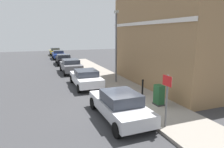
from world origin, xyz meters
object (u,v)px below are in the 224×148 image
Objects in this scene: car_grey at (71,66)px; utility_cabinet at (159,96)px; bollard_near_cabinet at (143,86)px; car_black at (64,59)px; street_sign at (167,93)px; lamppost at (116,44)px; car_blue at (58,54)px; car_silver at (119,105)px; car_white at (86,78)px; car_yellow at (55,51)px.

utility_cabinet is at bearing -166.27° from car_grey.
car_black is at bearing 99.91° from bollard_near_cabinet.
street_sign is at bearing -174.40° from car_black.
car_grey is 7.09m from lamppost.
bollard_near_cabinet is at bearing -171.48° from car_blue.
car_silver reaches higher than utility_cabinet.
car_silver is 1.04× the size of car_blue.
car_blue is (0.01, 6.16, 0.02)m from car_black.
car_blue is (0.13, 12.50, -0.04)m from car_grey.
car_white is at bearing -178.72° from lamppost.
car_white is 3.66m from lamppost.
car_silver is 25.09m from car_blue.
car_yellow is (0.18, 17.98, -0.04)m from car_grey.
car_silver is 30.57m from car_yellow.
car_white is 18.60m from car_blue.
car_blue is at bearing -0.31° from car_grey.
car_yellow is 0.74× the size of lamppost.
car_black is 3.64× the size of utility_cabinet.
bollard_near_cabinet is at bearing -168.53° from car_black.
car_grey is (-0.11, 6.10, 0.05)m from car_white.
street_sign reaches higher than car_white.
car_black reaches higher than bollard_near_cabinet.
utility_cabinet is at bearing -175.66° from car_yellow.
bollard_near_cabinet is at bearing 72.53° from street_sign.
lamppost is (2.57, -18.54, 2.58)m from car_blue.
car_silver is 1.08× the size of car_black.
lamppost is at bearing -166.66° from car_black.
bollard_near_cabinet is 4.72m from lamppost.
car_yellow is at bearing 92.48° from street_sign.
street_sign is at bearing -142.43° from car_silver.
car_silver reaches higher than car_black.
car_silver is at bearing -178.45° from car_white.
lamppost is (2.58, -12.38, 2.60)m from car_black.
lamppost reaches higher than street_sign.
car_black is 20.79m from street_sign.
car_blue is (0.01, 18.60, 0.01)m from car_white.
car_blue is 1.02× the size of car_yellow.
street_sign reaches higher than car_silver.
car_grey is 3.64× the size of utility_cabinet.
car_black is 4.02× the size of bollard_near_cabinet.
lamppost is (2.52, -24.02, 2.58)m from car_yellow.
car_white reaches higher than utility_cabinet.
car_black is 1.82× the size of street_sign.
car_yellow is 32.40m from street_sign.
car_silver is at bearing -136.79° from bollard_near_cabinet.
car_black is 11.64m from car_yellow.
car_blue is at bearing 0.94° from car_white.
car_grey reaches higher than car_blue.
car_grey is 12.32m from utility_cabinet.
car_yellow is 24.29m from lamppost.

